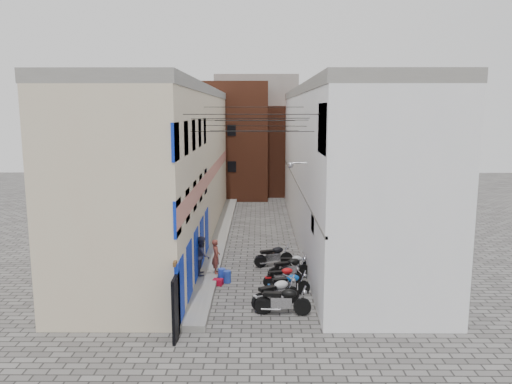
{
  "coord_description": "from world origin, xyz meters",
  "views": [
    {
      "loc": [
        0.27,
        -16.29,
        7.65
      ],
      "look_at": [
        0.09,
        11.97,
        3.0
      ],
      "focal_mm": 35.0,
      "sensor_mm": 36.0,
      "label": 1
    }
  ],
  "objects_px": {
    "person_b": "(202,255)",
    "motorcycle_d": "(283,276)",
    "motorcycle_e": "(289,267)",
    "person_a": "(216,256)",
    "motorcycle_c": "(288,283)",
    "motorcycle_g": "(274,255)",
    "motorcycle_a": "(283,299)",
    "motorcycle_b": "(276,291)",
    "motorcycle_f": "(293,262)",
    "water_jug_near": "(227,277)",
    "water_jug_far": "(222,274)",
    "red_crate": "(218,282)"
  },
  "relations": [
    {
      "from": "motorcycle_c",
      "to": "motorcycle_g",
      "type": "height_order",
      "value": "motorcycle_g"
    },
    {
      "from": "motorcycle_a",
      "to": "motorcycle_e",
      "type": "relative_size",
      "value": 1.04
    },
    {
      "from": "person_a",
      "to": "person_b",
      "type": "relative_size",
      "value": 0.89
    },
    {
      "from": "motorcycle_d",
      "to": "motorcycle_e",
      "type": "height_order",
      "value": "motorcycle_e"
    },
    {
      "from": "motorcycle_f",
      "to": "motorcycle_c",
      "type": "bearing_deg",
      "value": -11.69
    },
    {
      "from": "motorcycle_e",
      "to": "water_jug_near",
      "type": "bearing_deg",
      "value": -100.99
    },
    {
      "from": "motorcycle_f",
      "to": "water_jug_near",
      "type": "distance_m",
      "value": 3.34
    },
    {
      "from": "motorcycle_a",
      "to": "motorcycle_g",
      "type": "relative_size",
      "value": 1.06
    },
    {
      "from": "motorcycle_e",
      "to": "water_jug_far",
      "type": "bearing_deg",
      "value": -108.56
    },
    {
      "from": "motorcycle_b",
      "to": "red_crate",
      "type": "height_order",
      "value": "motorcycle_b"
    },
    {
      "from": "motorcycle_a",
      "to": "motorcycle_d",
      "type": "xyz_separation_m",
      "value": [
        0.15,
        3.02,
        -0.11
      ]
    },
    {
      "from": "person_b",
      "to": "red_crate",
      "type": "distance_m",
      "value": 1.46
    },
    {
      "from": "water_jug_near",
      "to": "water_jug_far",
      "type": "distance_m",
      "value": 0.46
    },
    {
      "from": "water_jug_near",
      "to": "red_crate",
      "type": "xyz_separation_m",
      "value": [
        -0.39,
        -0.33,
        -0.13
      ]
    },
    {
      "from": "motorcycle_g",
      "to": "red_crate",
      "type": "relative_size",
      "value": 4.69
    },
    {
      "from": "person_b",
      "to": "motorcycle_b",
      "type": "bearing_deg",
      "value": -138.97
    },
    {
      "from": "motorcycle_d",
      "to": "motorcycle_g",
      "type": "distance_m",
      "value": 2.97
    },
    {
      "from": "water_jug_near",
      "to": "motorcycle_f",
      "type": "bearing_deg",
      "value": 23.37
    },
    {
      "from": "motorcycle_g",
      "to": "red_crate",
      "type": "xyz_separation_m",
      "value": [
        -2.55,
        -2.75,
        -0.45
      ]
    },
    {
      "from": "motorcycle_c",
      "to": "motorcycle_a",
      "type": "bearing_deg",
      "value": -22.78
    },
    {
      "from": "motorcycle_g",
      "to": "water_jug_far",
      "type": "bearing_deg",
      "value": -70.27
    },
    {
      "from": "motorcycle_b",
      "to": "motorcycle_g",
      "type": "xyz_separation_m",
      "value": [
        0.06,
        5.19,
        -0.04
      ]
    },
    {
      "from": "motorcycle_b",
      "to": "water_jug_near",
      "type": "relative_size",
      "value": 4.03
    },
    {
      "from": "motorcycle_f",
      "to": "red_crate",
      "type": "distance_m",
      "value": 3.85
    },
    {
      "from": "motorcycle_c",
      "to": "motorcycle_e",
      "type": "xyz_separation_m",
      "value": [
        0.16,
        2.02,
        0.04
      ]
    },
    {
      "from": "motorcycle_a",
      "to": "motorcycle_c",
      "type": "xyz_separation_m",
      "value": [
        0.31,
        1.95,
        -0.07
      ]
    },
    {
      "from": "motorcycle_e",
      "to": "motorcycle_f",
      "type": "xyz_separation_m",
      "value": [
        0.25,
        0.91,
        -0.07
      ]
    },
    {
      "from": "motorcycle_a",
      "to": "person_a",
      "type": "relative_size",
      "value": 1.36
    },
    {
      "from": "person_a",
      "to": "red_crate",
      "type": "xyz_separation_m",
      "value": [
        0.15,
        -0.91,
        -0.91
      ]
    },
    {
      "from": "person_b",
      "to": "motorcycle_d",
      "type": "bearing_deg",
      "value": -109.19
    },
    {
      "from": "motorcycle_b",
      "to": "red_crate",
      "type": "xyz_separation_m",
      "value": [
        -2.49,
        2.44,
        -0.49
      ]
    },
    {
      "from": "motorcycle_a",
      "to": "motorcycle_c",
      "type": "distance_m",
      "value": 1.98
    },
    {
      "from": "motorcycle_b",
      "to": "motorcycle_g",
      "type": "height_order",
      "value": "motorcycle_b"
    },
    {
      "from": "motorcycle_e",
      "to": "person_a",
      "type": "distance_m",
      "value": 3.38
    },
    {
      "from": "motorcycle_b",
      "to": "red_crate",
      "type": "bearing_deg",
      "value": -165.25
    },
    {
      "from": "red_crate",
      "to": "motorcycle_b",
      "type": "bearing_deg",
      "value": -44.46
    },
    {
      "from": "motorcycle_f",
      "to": "person_a",
      "type": "height_order",
      "value": "person_a"
    },
    {
      "from": "motorcycle_a",
      "to": "person_b",
      "type": "relative_size",
      "value": 1.21
    },
    {
      "from": "person_a",
      "to": "water_jug_near",
      "type": "xyz_separation_m",
      "value": [
        0.54,
        -0.58,
        -0.77
      ]
    },
    {
      "from": "water_jug_far",
      "to": "motorcycle_f",
      "type": "bearing_deg",
      "value": 15.98
    },
    {
      "from": "person_b",
      "to": "motorcycle_f",
      "type": "bearing_deg",
      "value": -82.4
    },
    {
      "from": "person_a",
      "to": "water_jug_near",
      "type": "relative_size",
      "value": 2.94
    },
    {
      "from": "motorcycle_c",
      "to": "motorcycle_g",
      "type": "bearing_deg",
      "value": 173.12
    },
    {
      "from": "motorcycle_c",
      "to": "water_jug_near",
      "type": "bearing_deg",
      "value": -135.12
    },
    {
      "from": "motorcycle_b",
      "to": "person_a",
      "type": "relative_size",
      "value": 1.37
    },
    {
      "from": "motorcycle_a",
      "to": "person_a",
      "type": "height_order",
      "value": "person_a"
    },
    {
      "from": "motorcycle_b",
      "to": "water_jug_near",
      "type": "distance_m",
      "value": 3.5
    },
    {
      "from": "motorcycle_e",
      "to": "person_a",
      "type": "relative_size",
      "value": 1.3
    },
    {
      "from": "person_a",
      "to": "water_jug_far",
      "type": "relative_size",
      "value": 3.02
    },
    {
      "from": "motorcycle_g",
      "to": "person_a",
      "type": "bearing_deg",
      "value": -76.18
    }
  ]
}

